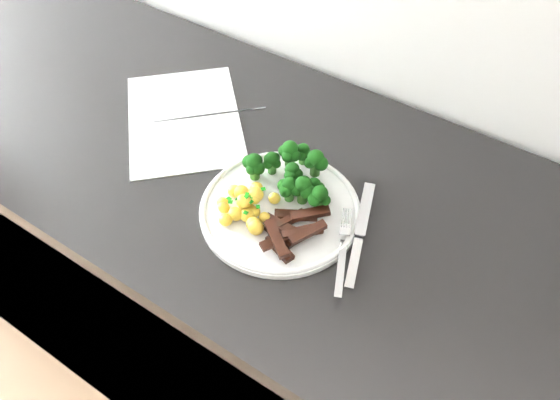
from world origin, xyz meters
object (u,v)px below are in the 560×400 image
(potatoes, at_px, (247,206))
(recipe_paper, at_px, (184,119))
(knife, at_px, (357,245))
(broccoli, at_px, (294,172))
(plate, at_px, (280,209))
(counter, at_px, (262,305))
(fork, at_px, (342,254))
(beef_strips, at_px, (290,230))

(potatoes, bearing_deg, recipe_paper, 152.16)
(recipe_paper, relative_size, knife, 1.76)
(broccoli, xyz_separation_m, knife, (0.15, -0.05, -0.03))
(plate, bearing_deg, counter, 148.38)
(counter, bearing_deg, recipe_paper, 168.74)
(fork, height_order, knife, fork)
(potatoes, height_order, fork, potatoes)
(recipe_paper, xyz_separation_m, knife, (0.43, -0.09, 0.01))
(recipe_paper, xyz_separation_m, fork, (0.42, -0.12, 0.02))
(broccoli, relative_size, beef_strips, 1.33)
(broccoli, bearing_deg, recipe_paper, 172.15)
(broccoli, height_order, beef_strips, broccoli)
(counter, xyz_separation_m, broccoli, (0.08, 0.00, 0.51))
(recipe_paper, xyz_separation_m, broccoli, (0.28, -0.04, 0.04))
(potatoes, bearing_deg, counter, 117.69)
(beef_strips, bearing_deg, counter, 145.53)
(broccoli, xyz_separation_m, potatoes, (-0.03, -0.09, -0.02))
(plate, distance_m, beef_strips, 0.06)
(broccoli, bearing_deg, beef_strips, -59.99)
(plate, distance_m, fork, 0.14)
(potatoes, bearing_deg, beef_strips, -0.08)
(recipe_paper, bearing_deg, knife, -11.76)
(plate, bearing_deg, fork, -12.74)
(recipe_paper, relative_size, plate, 1.36)
(recipe_paper, relative_size, beef_strips, 2.80)
(knife, bearing_deg, plate, -178.27)
(plate, relative_size, fork, 1.67)
(recipe_paper, height_order, fork, fork)
(counter, height_order, potatoes, potatoes)
(counter, relative_size, beef_strips, 19.11)
(recipe_paper, height_order, broccoli, broccoli)
(fork, bearing_deg, potatoes, -178.19)
(potatoes, relative_size, knife, 0.52)
(broccoli, height_order, fork, broccoli)
(counter, height_order, fork, fork)
(recipe_paper, height_order, knife, knife)
(recipe_paper, distance_m, plate, 0.30)
(broccoli, bearing_deg, counter, -179.04)
(beef_strips, height_order, knife, beef_strips)
(counter, height_order, broccoli, broccoli)
(fork, bearing_deg, broccoli, 149.17)
(recipe_paper, height_order, plate, plate)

